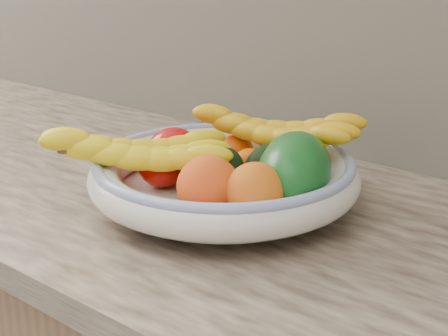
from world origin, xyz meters
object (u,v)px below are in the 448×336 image
(green_mango, at_px, (294,172))
(banana_bunch_front, at_px, (137,157))
(banana_bunch_back, at_px, (272,136))
(fruit_bowl, at_px, (224,176))

(green_mango, height_order, banana_bunch_front, green_mango)
(green_mango, relative_size, banana_bunch_back, 0.53)
(green_mango, bearing_deg, banana_bunch_front, 177.87)
(banana_bunch_front, bearing_deg, fruit_bowl, 1.59)
(fruit_bowl, relative_size, green_mango, 2.58)
(green_mango, relative_size, banana_bunch_front, 0.54)
(fruit_bowl, distance_m, green_mango, 0.12)
(fruit_bowl, bearing_deg, green_mango, 6.89)
(fruit_bowl, xyz_separation_m, banana_bunch_back, (0.01, 0.10, 0.04))
(green_mango, distance_m, banana_bunch_front, 0.22)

